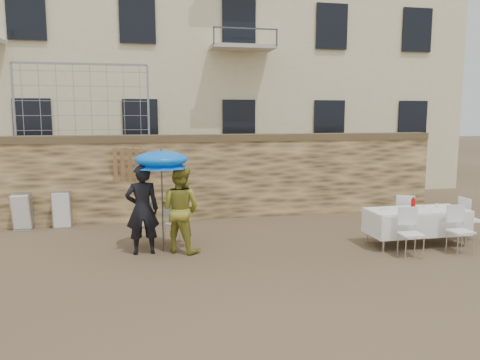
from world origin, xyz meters
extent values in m
plane|color=brown|center=(0.00, 0.00, 0.00)|extent=(80.00, 80.00, 0.00)
cube|color=olive|center=(0.00, 5.00, 1.10)|extent=(13.00, 0.50, 2.20)
imported|color=black|center=(-1.63, 1.96, 0.90)|extent=(0.69, 0.48, 1.80)
imported|color=gold|center=(-0.88, 1.96, 0.88)|extent=(1.08, 1.03, 1.75)
cylinder|color=#3F3F44|center=(-1.23, 2.06, 0.86)|extent=(0.03, 0.03, 1.71)
cone|color=blue|center=(-1.23, 2.06, 1.82)|extent=(1.10, 1.10, 0.22)
cube|color=white|center=(4.08, 1.40, 0.75)|extent=(2.10, 0.85, 0.05)
cylinder|color=silver|center=(3.13, 1.05, 0.37)|extent=(0.04, 0.04, 0.74)
cylinder|color=silver|center=(5.03, 1.05, 0.37)|extent=(0.04, 0.04, 0.74)
cylinder|color=silver|center=(3.13, 1.74, 0.37)|extent=(0.04, 0.04, 0.74)
cylinder|color=silver|center=(5.03, 1.74, 0.37)|extent=(0.04, 0.04, 0.74)
cylinder|color=red|center=(3.88, 1.25, 0.91)|extent=(0.09, 0.09, 0.26)
camera|label=1|loc=(-1.65, -7.33, 2.78)|focal=35.00mm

